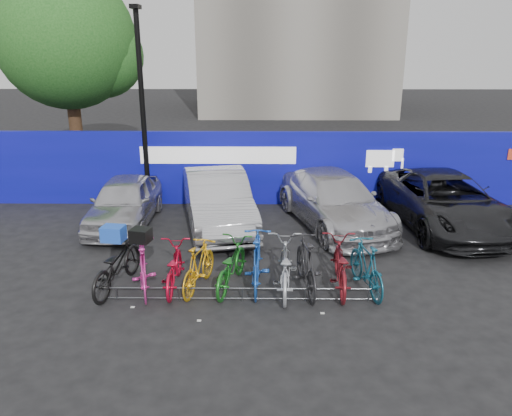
{
  "coord_description": "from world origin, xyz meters",
  "views": [
    {
      "loc": [
        0.38,
        -9.78,
        5.05
      ],
      "look_at": [
        0.26,
        2.0,
        1.16
      ],
      "focal_mm": 35.0,
      "sensor_mm": 36.0,
      "label": 1
    }
  ],
  "objects_px": {
    "car_1": "(218,200)",
    "bike_2": "(173,267)",
    "bike_3": "(199,266)",
    "bike_8": "(340,265)",
    "bike_rack": "(242,293)",
    "bike_1": "(143,266)",
    "car_0": "(125,202)",
    "lamppost": "(142,106)",
    "bike_5": "(257,261)",
    "bike_7": "(306,265)",
    "bike_0": "(116,265)",
    "tree": "(73,43)",
    "bike_6": "(284,266)",
    "bike_9": "(366,267)",
    "car_2": "(334,200)",
    "bike_4": "(231,265)",
    "car_3": "(444,201)"
  },
  "relations": [
    {
      "from": "car_0",
      "to": "bike_7",
      "type": "bearing_deg",
      "value": -39.69
    },
    {
      "from": "bike_6",
      "to": "bike_3",
      "type": "bearing_deg",
      "value": 1.52
    },
    {
      "from": "bike_6",
      "to": "bike_9",
      "type": "bearing_deg",
      "value": -177.54
    },
    {
      "from": "bike_0",
      "to": "bike_2",
      "type": "relative_size",
      "value": 1.14
    },
    {
      "from": "bike_4",
      "to": "bike_7",
      "type": "bearing_deg",
      "value": -170.84
    },
    {
      "from": "car_3",
      "to": "bike_4",
      "type": "distance_m",
      "value": 7.05
    },
    {
      "from": "car_2",
      "to": "bike_8",
      "type": "distance_m",
      "value": 4.02
    },
    {
      "from": "bike_1",
      "to": "bike_9",
      "type": "height_order",
      "value": "bike_1"
    },
    {
      "from": "car_3",
      "to": "bike_rack",
      "type": "bearing_deg",
      "value": -146.77
    },
    {
      "from": "tree",
      "to": "bike_0",
      "type": "relative_size",
      "value": 3.72
    },
    {
      "from": "lamppost",
      "to": "bike_5",
      "type": "bearing_deg",
      "value": -56.99
    },
    {
      "from": "car_0",
      "to": "bike_0",
      "type": "relative_size",
      "value": 1.96
    },
    {
      "from": "lamppost",
      "to": "car_0",
      "type": "distance_m",
      "value": 2.98
    },
    {
      "from": "bike_7",
      "to": "bike_9",
      "type": "height_order",
      "value": "bike_7"
    },
    {
      "from": "bike_1",
      "to": "bike_6",
      "type": "height_order",
      "value": "bike_1"
    },
    {
      "from": "bike_6",
      "to": "bike_9",
      "type": "relative_size",
      "value": 1.14
    },
    {
      "from": "lamppost",
      "to": "car_2",
      "type": "height_order",
      "value": "lamppost"
    },
    {
      "from": "bike_rack",
      "to": "bike_7",
      "type": "relative_size",
      "value": 2.83
    },
    {
      "from": "tree",
      "to": "bike_3",
      "type": "height_order",
      "value": "tree"
    },
    {
      "from": "bike_3",
      "to": "bike_8",
      "type": "height_order",
      "value": "bike_8"
    },
    {
      "from": "bike_rack",
      "to": "bike_3",
      "type": "bearing_deg",
      "value": 151.38
    },
    {
      "from": "car_1",
      "to": "bike_2",
      "type": "height_order",
      "value": "car_1"
    },
    {
      "from": "car_1",
      "to": "bike_3",
      "type": "bearing_deg",
      "value": -103.12
    },
    {
      "from": "tree",
      "to": "bike_8",
      "type": "height_order",
      "value": "tree"
    },
    {
      "from": "car_0",
      "to": "bike_2",
      "type": "relative_size",
      "value": 2.23
    },
    {
      "from": "bike_1",
      "to": "bike_8",
      "type": "relative_size",
      "value": 0.92
    },
    {
      "from": "car_0",
      "to": "bike_9",
      "type": "distance_m",
      "value": 7.41
    },
    {
      "from": "bike_4",
      "to": "tree",
      "type": "bearing_deg",
      "value": -43.42
    },
    {
      "from": "bike_rack",
      "to": "bike_1",
      "type": "relative_size",
      "value": 2.97
    },
    {
      "from": "lamppost",
      "to": "bike_6",
      "type": "height_order",
      "value": "lamppost"
    },
    {
      "from": "tree",
      "to": "bike_1",
      "type": "xyz_separation_m",
      "value": [
        4.66,
        -10.23,
        -4.5
      ]
    },
    {
      "from": "bike_0",
      "to": "bike_6",
      "type": "xyz_separation_m",
      "value": [
        3.6,
        -0.06,
        0.0
      ]
    },
    {
      "from": "bike_5",
      "to": "tree",
      "type": "bearing_deg",
      "value": -53.24
    },
    {
      "from": "tree",
      "to": "bike_6",
      "type": "xyz_separation_m",
      "value": [
        7.66,
        -10.17,
        -4.52
      ]
    },
    {
      "from": "bike_rack",
      "to": "car_0",
      "type": "distance_m",
      "value": 5.81
    },
    {
      "from": "car_1",
      "to": "bike_3",
      "type": "distance_m",
      "value": 3.9
    },
    {
      "from": "bike_6",
      "to": "bike_0",
      "type": "bearing_deg",
      "value": 1.59
    },
    {
      "from": "car_0",
      "to": "bike_1",
      "type": "relative_size",
      "value": 2.19
    },
    {
      "from": "bike_9",
      "to": "bike_0",
      "type": "bearing_deg",
      "value": -10.78
    },
    {
      "from": "bike_2",
      "to": "bike_9",
      "type": "bearing_deg",
      "value": 177.85
    },
    {
      "from": "car_2",
      "to": "bike_7",
      "type": "height_order",
      "value": "car_2"
    },
    {
      "from": "lamppost",
      "to": "bike_0",
      "type": "distance_m",
      "value": 6.12
    },
    {
      "from": "car_1",
      "to": "bike_2",
      "type": "bearing_deg",
      "value": -111.35
    },
    {
      "from": "car_1",
      "to": "car_3",
      "type": "relative_size",
      "value": 0.87
    },
    {
      "from": "car_2",
      "to": "bike_9",
      "type": "relative_size",
      "value": 2.79
    },
    {
      "from": "bike_rack",
      "to": "bike_4",
      "type": "distance_m",
      "value": 0.75
    },
    {
      "from": "bike_6",
      "to": "car_1",
      "type": "bearing_deg",
      "value": -63.54
    },
    {
      "from": "car_2",
      "to": "bike_7",
      "type": "xyz_separation_m",
      "value": [
        -1.15,
        -4.1,
        -0.16
      ]
    },
    {
      "from": "car_0",
      "to": "bike_4",
      "type": "relative_size",
      "value": 2.1
    },
    {
      "from": "bike_4",
      "to": "bike_8",
      "type": "distance_m",
      "value": 2.34
    }
  ]
}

